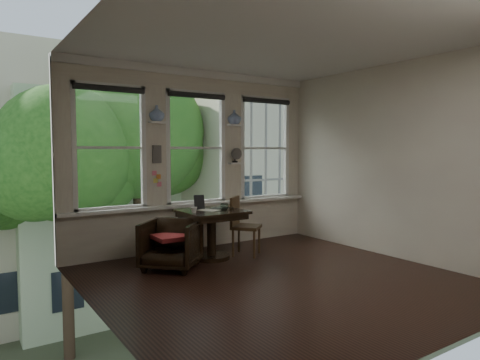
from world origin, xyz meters
TOP-DOWN VIEW (x-y plane):
  - ground at (0.00, 0.00)m, footprint 4.50×4.50m
  - ceiling at (0.00, 0.00)m, footprint 4.50×4.50m
  - wall_back at (0.00, 2.25)m, footprint 4.50×0.00m
  - wall_front at (0.00, -2.25)m, footprint 4.50×0.00m
  - wall_left at (-2.25, 0.00)m, footprint 0.00×4.50m
  - wall_right at (2.25, 0.00)m, footprint 0.00×4.50m
  - window_left at (-1.45, 2.25)m, footprint 1.10×0.12m
  - window_center at (0.00, 2.25)m, footprint 1.10×0.12m
  - window_right at (1.45, 2.25)m, footprint 1.10×0.12m
  - shelf_left at (-0.72, 2.15)m, footprint 0.26×0.16m
  - shelf_right at (0.72, 2.15)m, footprint 0.26×0.16m
  - intercom at (-0.72, 2.18)m, footprint 0.14×0.06m
  - sticky_notes at (-0.72, 2.19)m, footprint 0.16×0.01m
  - desk_fan at (0.72, 2.13)m, footprint 0.20×0.20m
  - vase_left at (-0.72, 2.15)m, footprint 0.24×0.24m
  - vase_right at (0.72, 2.15)m, footprint 0.24×0.24m
  - table at (-0.17, 1.42)m, footprint 0.90×0.90m
  - armchair_left at (-0.92, 1.25)m, footprint 1.05×1.05m
  - cushion_red at (-0.92, 1.25)m, footprint 0.45×0.45m
  - side_chair_right at (0.41, 1.31)m, footprint 0.59×0.59m
  - laptop at (-0.00, 1.35)m, footprint 0.41×0.36m
  - mug at (-0.53, 1.29)m, footprint 0.10×0.10m
  - drinking_glass at (-0.01, 1.30)m, footprint 0.16×0.16m
  - tablet at (-0.26, 1.62)m, footprint 0.17×0.11m
  - papers at (-0.20, 1.43)m, footprint 0.32×0.36m

SIDE VIEW (x-z plane):
  - ground at x=0.00m, z-range 0.00..0.00m
  - armchair_left at x=-0.92m, z-range 0.00..0.69m
  - table at x=-0.17m, z-range 0.00..0.75m
  - cushion_red at x=-0.92m, z-range 0.42..0.48m
  - side_chair_right at x=0.41m, z-range 0.00..0.92m
  - papers at x=-0.20m, z-range 0.75..0.75m
  - laptop at x=0.00m, z-range 0.75..0.78m
  - mug at x=-0.53m, z-range 0.75..0.84m
  - drinking_glass at x=-0.01m, z-range 0.75..0.85m
  - tablet at x=-0.26m, z-range 0.75..0.97m
  - sticky_notes at x=-0.72m, z-range 1.13..1.37m
  - wall_back at x=0.00m, z-range -0.75..3.75m
  - wall_front at x=0.00m, z-range -0.75..3.75m
  - wall_left at x=-2.25m, z-range -0.75..3.75m
  - wall_right at x=2.25m, z-range -0.75..3.75m
  - desk_fan at x=0.72m, z-range 1.41..1.65m
  - intercom at x=-0.72m, z-range 1.46..1.74m
  - window_left at x=-1.45m, z-range 0.75..2.65m
  - window_center at x=0.00m, z-range 0.75..2.65m
  - window_right at x=1.45m, z-range 0.75..2.65m
  - shelf_left at x=-0.72m, z-range 2.08..2.12m
  - shelf_right at x=0.72m, z-range 2.08..2.12m
  - vase_left at x=-0.72m, z-range 2.12..2.36m
  - vase_right at x=0.72m, z-range 2.12..2.36m
  - ceiling at x=0.00m, z-range 3.00..3.00m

